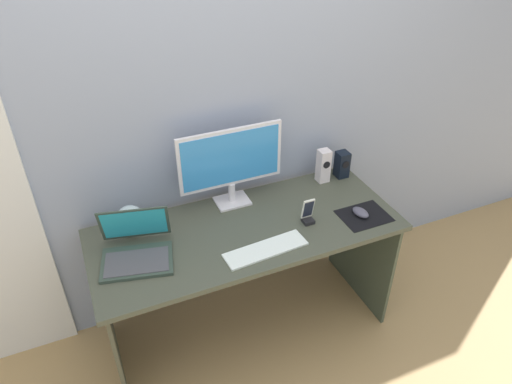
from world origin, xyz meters
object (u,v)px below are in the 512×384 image
at_px(mouse, 361,212).
at_px(laptop, 136,249).
at_px(speaker_right, 342,164).
at_px(phone_in_dock, 308,214).
at_px(speaker_near_monitor, 323,166).
at_px(fishbowl, 130,219).
at_px(keyboard_external, 266,249).
at_px(monitor, 231,162).

bearing_deg(mouse, laptop, 160.90).
bearing_deg(speaker_right, phone_in_dock, -141.69).
bearing_deg(speaker_near_monitor, fishbowl, -179.00).
bearing_deg(speaker_right, keyboard_external, -148.02).
height_order(laptop, mouse, laptop).
distance_m(fishbowl, keyboard_external, 0.68).
distance_m(speaker_right, speaker_near_monitor, 0.13).
height_order(speaker_right, speaker_near_monitor, speaker_near_monitor).
bearing_deg(speaker_right, speaker_near_monitor, 179.96).
relative_size(keyboard_external, mouse, 4.06).
bearing_deg(fishbowl, phone_in_dock, -19.09).
relative_size(speaker_near_monitor, fishbowl, 1.40).
bearing_deg(speaker_right, mouse, -106.92).
bearing_deg(speaker_right, monitor, 179.39).
xyz_separation_m(speaker_near_monitor, laptop, (-1.12, -0.22, -0.05)).
distance_m(keyboard_external, phone_in_dock, 0.31).
distance_m(speaker_near_monitor, laptop, 1.14).
relative_size(laptop, mouse, 3.79).
bearing_deg(speaker_near_monitor, speaker_right, -0.04).
distance_m(speaker_near_monitor, fishbowl, 1.10).
distance_m(speaker_near_monitor, phone_in_dock, 0.41).
bearing_deg(monitor, phone_in_dock, -47.39).
xyz_separation_m(speaker_near_monitor, mouse, (0.01, -0.37, -0.08)).
xyz_separation_m(speaker_near_monitor, fishbowl, (-1.10, -0.02, -0.03)).
distance_m(laptop, keyboard_external, 0.60).
bearing_deg(monitor, mouse, -33.80).
distance_m(speaker_right, keyboard_external, 0.80).
height_order(speaker_right, fishbowl, speaker_right).
bearing_deg(laptop, monitor, 22.29).
relative_size(speaker_right, speaker_near_monitor, 0.79).
relative_size(laptop, keyboard_external, 0.93).
relative_size(monitor, fishbowl, 3.94).
bearing_deg(mouse, keyboard_external, 173.50).
xyz_separation_m(laptop, fishbowl, (0.02, 0.20, 0.02)).
bearing_deg(mouse, monitor, 134.67).
xyz_separation_m(speaker_right, laptop, (-1.24, -0.22, -0.03)).
xyz_separation_m(fishbowl, phone_in_dock, (0.84, -0.29, -0.02)).
bearing_deg(monitor, fishbowl, -177.23).
bearing_deg(phone_in_dock, speaker_near_monitor, 49.37).
height_order(keyboard_external, mouse, mouse).
distance_m(monitor, laptop, 0.64).
xyz_separation_m(monitor, speaker_right, (0.68, -0.01, -0.17)).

